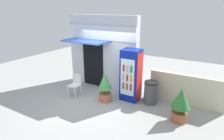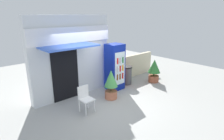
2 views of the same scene
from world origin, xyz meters
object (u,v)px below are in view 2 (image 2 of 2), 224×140
at_px(potted_plant_near_shop, 111,83).
at_px(potted_plant_curbside, 154,69).
at_px(drink_cooler, 115,67).
at_px(trash_bin, 126,75).
at_px(plastic_chair, 85,97).

distance_m(potted_plant_near_shop, potted_plant_curbside, 2.72).
xyz_separation_m(drink_cooler, potted_plant_near_shop, (-0.77, -0.62, -0.36)).
bearing_deg(trash_bin, drink_cooler, -175.59).
bearing_deg(trash_bin, potted_plant_curbside, -30.36).
xyz_separation_m(potted_plant_near_shop, potted_plant_curbside, (2.72, -0.00, -0.00)).
distance_m(drink_cooler, plastic_chair, 2.25).
height_order(drink_cooler, potted_plant_near_shop, drink_cooler).
height_order(drink_cooler, plastic_chair, drink_cooler).
bearing_deg(potted_plant_curbside, trash_bin, 149.64).
height_order(potted_plant_near_shop, trash_bin, potted_plant_near_shop).
xyz_separation_m(drink_cooler, trash_bin, (0.78, 0.06, -0.56)).
xyz_separation_m(potted_plant_curbside, trash_bin, (-1.17, 0.68, -0.20)).
height_order(drink_cooler, potted_plant_curbside, drink_cooler).
distance_m(potted_plant_near_shop, trash_bin, 1.70).
relative_size(potted_plant_curbside, trash_bin, 1.29).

